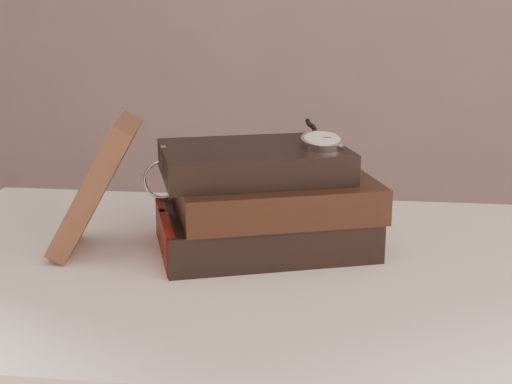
# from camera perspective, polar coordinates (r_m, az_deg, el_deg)

# --- Properties ---
(table) EXTENTS (1.00, 0.60, 0.75)m
(table) POSITION_cam_1_polar(r_m,az_deg,el_deg) (0.94, 1.70, -10.84)
(table) COLOR white
(table) RESTS_ON ground
(book_stack) EXTENTS (0.32, 0.26, 0.13)m
(book_stack) POSITION_cam_1_polar(r_m,az_deg,el_deg) (0.94, 0.70, -0.75)
(book_stack) COLOR black
(book_stack) RESTS_ON table
(journal) EXTENTS (0.13, 0.13, 0.17)m
(journal) POSITION_cam_1_polar(r_m,az_deg,el_deg) (0.95, -12.48, 0.48)
(journal) COLOR #44271A
(journal) RESTS_ON table
(pocket_watch) EXTENTS (0.07, 0.16, 0.02)m
(pocket_watch) POSITION_cam_1_polar(r_m,az_deg,el_deg) (0.93, 5.17, 4.05)
(pocket_watch) COLOR silver
(pocket_watch) RESTS_ON book_stack
(eyeglasses) EXTENTS (0.15, 0.16, 0.05)m
(eyeglasses) POSITION_cam_1_polar(r_m,az_deg,el_deg) (1.01, -5.75, 1.09)
(eyeglasses) COLOR silver
(eyeglasses) RESTS_ON book_stack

